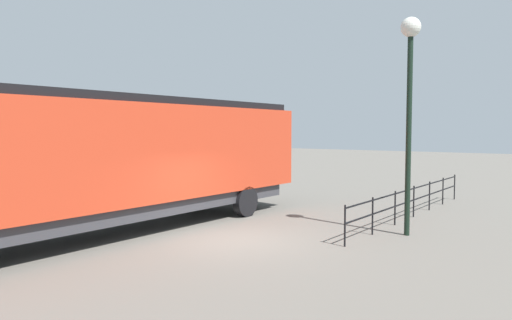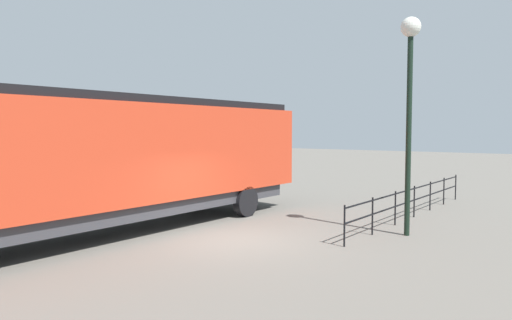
% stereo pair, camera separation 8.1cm
% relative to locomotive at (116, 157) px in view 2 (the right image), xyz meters
% --- Properties ---
extents(ground_plane, '(120.00, 120.00, 0.00)m').
position_rel_locomotive_xyz_m(ground_plane, '(3.51, 1.45, -2.33)').
color(ground_plane, '#666059').
extents(locomotive, '(3.09, 15.73, 4.16)m').
position_rel_locomotive_xyz_m(locomotive, '(0.00, 0.00, 0.00)').
color(locomotive, red).
rests_on(locomotive, ground_plane).
extents(lamp_post, '(0.58, 0.58, 6.42)m').
position_rel_locomotive_xyz_m(lamp_post, '(7.17, 5.03, 2.42)').
color(lamp_post, black).
rests_on(lamp_post, ground_plane).
extents(platform_fence, '(0.05, 11.03, 1.13)m').
position_rel_locomotive_xyz_m(platform_fence, '(6.32, 8.13, -1.60)').
color(platform_fence, black).
rests_on(platform_fence, ground_plane).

